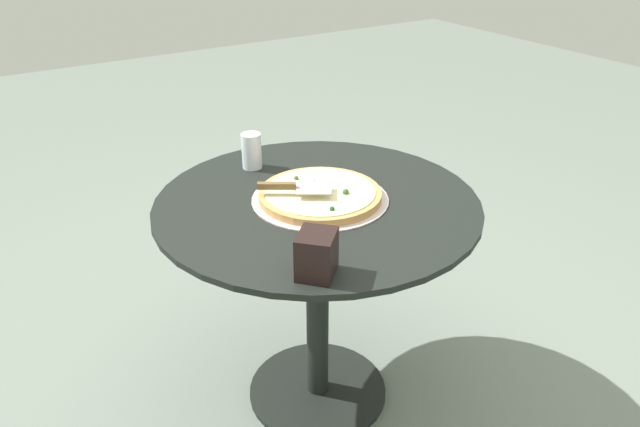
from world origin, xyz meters
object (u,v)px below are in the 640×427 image
(drinking_cup, at_px, (252,151))
(patio_table, at_px, (317,254))
(napkin_dispenser, at_px, (317,254))
(pizza_on_tray, at_px, (320,195))
(pizza_server, at_px, (294,187))

(drinking_cup, bearing_deg, patio_table, 9.04)
(patio_table, distance_m, napkin_dispenser, 0.46)
(pizza_on_tray, bearing_deg, napkin_dispenser, -33.65)
(napkin_dispenser, bearing_deg, drinking_cup, 32.11)
(patio_table, distance_m, pizza_server, 0.25)
(pizza_on_tray, height_order, napkin_dispenser, napkin_dispenser)
(pizza_on_tray, xyz_separation_m, napkin_dispenser, (0.33, -0.22, 0.04))
(pizza_server, bearing_deg, patio_table, 74.78)
(pizza_server, relative_size, napkin_dispenser, 1.87)
(patio_table, bearing_deg, pizza_on_tray, 93.88)
(pizza_server, relative_size, drinking_cup, 1.76)
(drinking_cup, height_order, napkin_dispenser, drinking_cup)
(patio_table, bearing_deg, napkin_dispenser, -32.50)
(drinking_cup, bearing_deg, napkin_dispenser, -13.83)
(patio_table, height_order, pizza_on_tray, pizza_on_tray)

